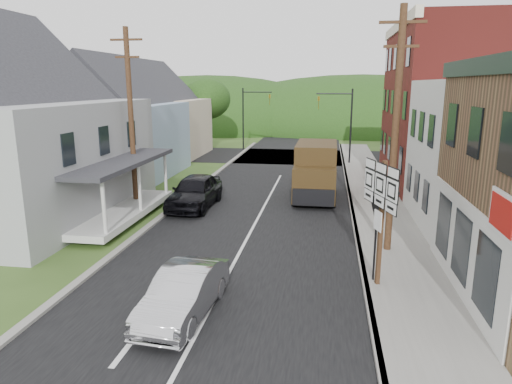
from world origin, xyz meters
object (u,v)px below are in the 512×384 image
at_px(silver_sedan, 184,293).
at_px(warning_sign, 375,225).
at_px(dark_sedan, 195,192).
at_px(route_sign_cluster, 380,206).
at_px(delivery_van, 316,171).

distance_m(silver_sedan, warning_sign, 6.28).
height_order(dark_sedan, warning_sign, warning_sign).
bearing_deg(dark_sedan, route_sign_cluster, -44.04).
bearing_deg(warning_sign, silver_sedan, -163.81).
distance_m(dark_sedan, route_sign_cluster, 12.17).
relative_size(silver_sedan, route_sign_cluster, 1.03).
xyz_separation_m(dark_sedan, warning_sign, (8.34, -8.27, 1.15)).
height_order(delivery_van, warning_sign, delivery_van).
bearing_deg(warning_sign, dark_sedan, 122.48).
xyz_separation_m(silver_sedan, warning_sign, (5.37, 2.97, 1.33)).
bearing_deg(route_sign_cluster, dark_sedan, 115.90).
height_order(route_sign_cluster, warning_sign, route_sign_cluster).
bearing_deg(route_sign_cluster, delivery_van, 82.47).
height_order(dark_sedan, route_sign_cluster, route_sign_cluster).
distance_m(route_sign_cluster, warning_sign, 0.78).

